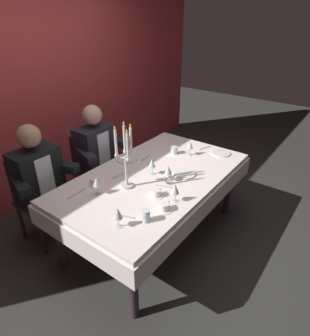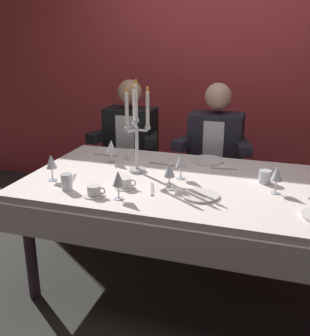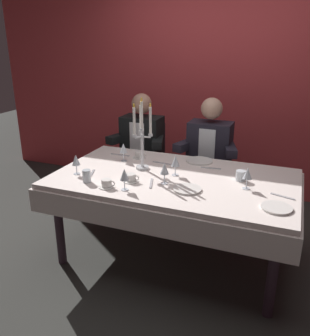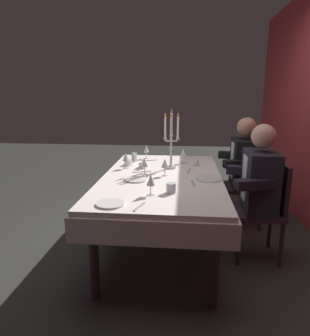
{
  "view_description": "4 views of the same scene",
  "coord_description": "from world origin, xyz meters",
  "views": [
    {
      "loc": [
        -1.9,
        -1.42,
        2.1
      ],
      "look_at": [
        -0.02,
        -0.02,
        0.83
      ],
      "focal_mm": 31.02,
      "sensor_mm": 36.0,
      "label": 1
    },
    {
      "loc": [
        0.55,
        -2.24,
        1.6
      ],
      "look_at": [
        -0.14,
        -0.07,
        0.83
      ],
      "focal_mm": 42.42,
      "sensor_mm": 36.0,
      "label": 2
    },
    {
      "loc": [
        0.84,
        -2.52,
        1.78
      ],
      "look_at": [
        -0.13,
        -0.08,
        0.82
      ],
      "focal_mm": 38.27,
      "sensor_mm": 36.0,
      "label": 3
    },
    {
      "loc": [
        2.75,
        0.2,
        1.49
      ],
      "look_at": [
        -0.08,
        -0.07,
        0.79
      ],
      "focal_mm": 32.38,
      "sensor_mm": 36.0,
      "label": 4
    }
  ],
  "objects": [
    {
      "name": "ground_plane",
      "position": [
        0.0,
        0.0,
        0.0
      ],
      "size": [
        12.0,
        12.0,
        0.0
      ],
      "primitive_type": "plane",
      "color": "#32322E"
    },
    {
      "name": "fork_1",
      "position": [
        -0.64,
        -0.19,
        0.74
      ],
      "size": [
        0.07,
        0.17,
        0.01
      ],
      "primitive_type": "cube",
      "rotation": [
        0.0,
        0.0,
        1.9
      ],
      "color": "#B7B7BC",
      "rests_on": "dining_table"
    },
    {
      "name": "knife_5",
      "position": [
        -0.65,
        0.33,
        0.74
      ],
      "size": [
        0.19,
        0.02,
        0.01
      ],
      "primitive_type": "cube",
      "rotation": [
        0.0,
        0.0,
        0.03
      ],
      "color": "#B7B7BC",
      "rests_on": "dining_table"
    },
    {
      "name": "coffee_cup_0",
      "position": [
        -0.45,
        0.32,
        0.77
      ],
      "size": [
        0.13,
        0.12,
        0.06
      ],
      "color": "white",
      "rests_on": "dining_table"
    },
    {
      "name": "seated_diner_0",
      "position": [
        -0.66,
        0.89,
        0.74
      ],
      "size": [
        0.63,
        0.48,
        1.24
      ],
      "color": "#34212D",
      "rests_on": "ground_plane"
    },
    {
      "name": "coffee_cup_1",
      "position": [
        -0.39,
        -0.39,
        0.77
      ],
      "size": [
        0.13,
        0.12,
        0.06
      ],
      "color": "white",
      "rests_on": "dining_table"
    },
    {
      "name": "dinner_plate_1",
      "position": [
        0.09,
        0.42,
        0.75
      ],
      "size": [
        0.23,
        0.23,
        0.01
      ],
      "primitive_type": "cylinder",
      "color": "white",
      "rests_on": "dining_table"
    },
    {
      "name": "wine_glass_2",
      "position": [
        -0.75,
        -0.24,
        0.85
      ],
      "size": [
        0.07,
        0.07,
        0.16
      ],
      "color": "silver",
      "rests_on": "dining_table"
    },
    {
      "name": "wine_glass_1",
      "position": [
        -0.02,
        -0.17,
        0.86
      ],
      "size": [
        0.07,
        0.07,
        0.16
      ],
      "color": "silver",
      "rests_on": "dining_table"
    },
    {
      "name": "candelabra",
      "position": [
        -0.31,
        0.07,
        1.01
      ],
      "size": [
        0.15,
        0.17,
        0.6
      ],
      "color": "silver",
      "rests_on": "dining_table"
    },
    {
      "name": "wine_glass_3",
      "position": [
        0.57,
        -0.04,
        0.85
      ],
      "size": [
        0.07,
        0.07,
        0.16
      ],
      "color": "silver",
      "rests_on": "dining_table"
    },
    {
      "name": "dining_table",
      "position": [
        0.0,
        0.0,
        0.62
      ],
      "size": [
        1.94,
        1.14,
        0.74
      ],
      "color": "white",
      "rests_on": "ground_plane"
    },
    {
      "name": "fork_2",
      "position": [
        0.23,
        0.29,
        0.74
      ],
      "size": [
        0.17,
        0.04,
        0.01
      ],
      "primitive_type": "cube",
      "rotation": [
        0.0,
        0.0,
        0.11
      ],
      "color": "#B7B7BC",
      "rests_on": "dining_table"
    },
    {
      "name": "wine_glass_4",
      "position": [
        -0.54,
        0.19,
        0.85
      ],
      "size": [
        0.07,
        0.07,
        0.16
      ],
      "color": "silver",
      "rests_on": "dining_table"
    },
    {
      "name": "water_tumbler_1",
      "position": [
        0.5,
        0.11,
        0.78
      ],
      "size": [
        0.07,
        0.07,
        0.08
      ],
      "primitive_type": "cylinder",
      "color": "silver",
      "rests_on": "dining_table"
    },
    {
      "name": "knife_4",
      "position": [
        -0.11,
        -0.21,
        0.74
      ],
      "size": [
        0.08,
        0.19,
        0.01
      ],
      "primitive_type": "cube",
      "rotation": [
        0.0,
        0.0,
        1.89
      ],
      "color": "#B7B7BC",
      "rests_on": "dining_table"
    },
    {
      "name": "dinner_plate_0",
      "position": [
        0.18,
        -0.22,
        0.75
      ],
      "size": [
        0.21,
        0.21,
        0.01
      ],
      "primitive_type": "cylinder",
      "color": "white",
      "rests_on": "dining_table"
    },
    {
      "name": "coffee_cup_2",
      "position": [
        -0.27,
        -0.22,
        0.77
      ],
      "size": [
        0.13,
        0.12,
        0.06
      ],
      "color": "white",
      "rests_on": "dining_table"
    },
    {
      "name": "wine_glass_0",
      "position": [
        -0.25,
        -0.39,
        0.85
      ],
      "size": [
        0.07,
        0.07,
        0.16
      ],
      "color": "silver",
      "rests_on": "dining_table"
    },
    {
      "name": "knife_0",
      "position": [
        -0.19,
        0.26,
        0.74
      ],
      "size": [
        0.19,
        0.04,
        0.01
      ],
      "primitive_type": "cube",
      "rotation": [
        0.0,
        0.0,
        -0.12
      ],
      "color": "#B7B7BC",
      "rests_on": "dining_table"
    },
    {
      "name": "back_wall",
      "position": [
        0.0,
        1.66,
        1.35
      ],
      "size": [
        6.0,
        0.12,
        2.7
      ],
      "primitive_type": "cube",
      "color": "#C43B3F",
      "rests_on": "ground_plane"
    },
    {
      "name": "wine_glass_5",
      "position": [
        -0.0,
        0.03,
        0.86
      ],
      "size": [
        0.07,
        0.07,
        0.16
      ],
      "color": "silver",
      "rests_on": "dining_table"
    },
    {
      "name": "water_tumbler_0",
      "position": [
        -0.58,
        -0.36,
        0.79
      ],
      "size": [
        0.06,
        0.06,
        0.1
      ],
      "primitive_type": "cylinder",
      "color": "silver",
      "rests_on": "dining_table"
    },
    {
      "name": "seated_diner_1",
      "position": [
        0.08,
        0.89,
        0.74
      ],
      "size": [
        0.63,
        0.48,
        1.24
      ],
      "color": "#34212D",
      "rests_on": "ground_plane"
    }
  ]
}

